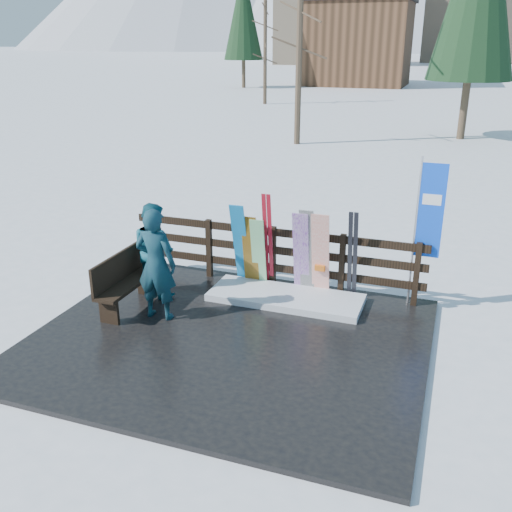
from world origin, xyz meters
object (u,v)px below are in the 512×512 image
at_px(snowboard_3, 301,253).
at_px(person_front, 156,264).
at_px(snowboard_4, 307,252).
at_px(rental_flag, 427,216).
at_px(person_back, 154,249).
at_px(snowboard_2, 250,252).
at_px(snowboard_0, 241,245).
at_px(bench, 124,280).
at_px(snowboard_5, 320,255).
at_px(snowboard_1, 259,253).

relative_size(snowboard_3, person_front, 0.85).
relative_size(snowboard_4, person_front, 0.88).
xyz_separation_m(snowboard_4, rental_flag, (1.96, 0.27, 0.79)).
xyz_separation_m(snowboard_3, person_front, (-1.97, -1.69, 0.16)).
bearing_deg(snowboard_4, person_back, -161.82).
distance_m(snowboard_2, rental_flag, 3.17).
xyz_separation_m(snowboard_0, snowboard_4, (1.26, -0.00, 0.01)).
bearing_deg(person_back, snowboard_4, -142.66).
bearing_deg(snowboard_0, snowboard_3, 0.00).
height_order(snowboard_2, person_front, person_front).
bearing_deg(snowboard_3, person_front, -139.34).
relative_size(bench, rental_flag, 0.58).
height_order(snowboard_3, snowboard_4, snowboard_4).
bearing_deg(bench, snowboard_3, 30.39).
bearing_deg(snowboard_3, snowboard_2, -180.00).
xyz_separation_m(snowboard_0, snowboard_3, (1.16, 0.00, -0.03)).
height_order(snowboard_2, snowboard_5, snowboard_5).
height_order(bench, rental_flag, rental_flag).
bearing_deg(snowboard_2, person_front, -120.78).
relative_size(snowboard_4, snowboard_5, 1.03).
distance_m(snowboard_0, snowboard_2, 0.22).
bearing_deg(rental_flag, person_front, -154.06).
distance_m(snowboard_2, person_back, 1.75).
height_order(snowboard_1, snowboard_4, snowboard_4).
distance_m(snowboard_3, person_back, 2.63).
bearing_deg(snowboard_0, snowboard_1, 0.00).
xyz_separation_m(snowboard_1, snowboard_5, (1.16, -0.00, 0.11)).
xyz_separation_m(snowboard_2, snowboard_4, (1.07, -0.00, 0.12)).
relative_size(rental_flag, person_front, 1.38).
height_order(snowboard_4, rental_flag, rental_flag).
height_order(snowboard_0, snowboard_5, snowboard_0).
bearing_deg(snowboard_5, snowboard_2, 180.00).
xyz_separation_m(snowboard_0, snowboard_2, (0.19, 0.00, -0.11)).
height_order(bench, snowboard_5, snowboard_5).
relative_size(bench, snowboard_0, 0.90).
distance_m(snowboard_1, snowboard_2, 0.16).
bearing_deg(snowboard_0, snowboard_4, -0.00).
height_order(snowboard_3, rental_flag, rental_flag).
bearing_deg(snowboard_3, bench, -149.61).
bearing_deg(snowboard_5, person_back, -163.31).
distance_m(snowboard_1, snowboard_4, 0.92).
xyz_separation_m(snowboard_2, snowboard_3, (0.96, 0.00, 0.08)).
xyz_separation_m(bench, rental_flag, (4.76, 1.85, 1.09)).
height_order(snowboard_5, rental_flag, rental_flag).
relative_size(rental_flag, person_back, 1.53).
bearing_deg(snowboard_3, person_back, -161.10).
xyz_separation_m(snowboard_3, snowboard_4, (0.11, -0.00, 0.03)).
height_order(bench, snowboard_1, snowboard_1).
bearing_deg(person_front, snowboard_2, -122.54).
distance_m(snowboard_0, person_back, 1.58).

